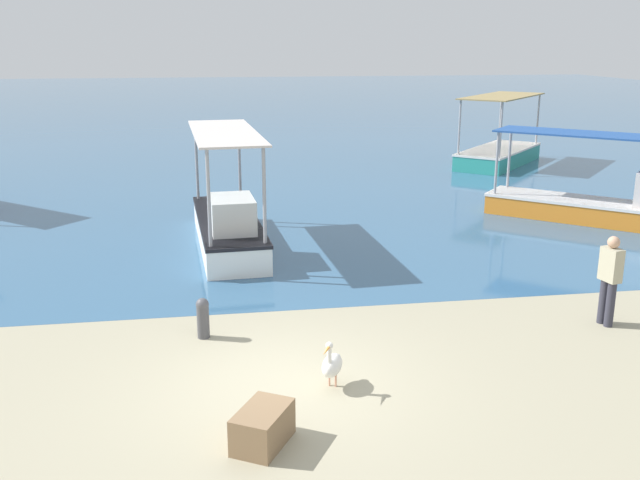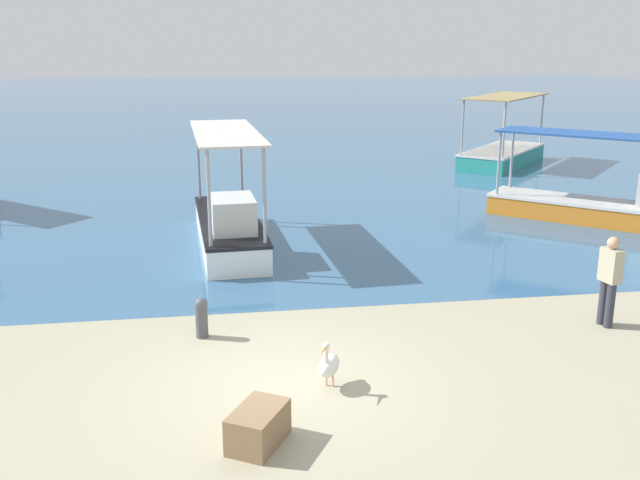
# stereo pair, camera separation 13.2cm
# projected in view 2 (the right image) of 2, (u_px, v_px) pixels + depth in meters

# --- Properties ---
(ground) EXTENTS (120.00, 120.00, 0.00)m
(ground) POSITION_uv_depth(u_px,v_px,m) (279.00, 383.00, 10.92)
(ground) COLOR tan
(harbor_water) EXTENTS (110.00, 90.00, 0.00)m
(harbor_water) POSITION_uv_depth(u_px,v_px,m) (223.00, 106.00, 56.61)
(harbor_water) COLOR #345E83
(harbor_water) RESTS_ON ground
(fishing_boat_far_left) EXTENTS (6.10, 5.60, 2.52)m
(fishing_boat_far_left) POSITION_uv_depth(u_px,v_px,m) (622.00, 204.00, 20.03)
(fishing_boat_far_left) COLOR orange
(fishing_boat_far_left) RESTS_ON harbor_water
(fishing_boat_near_left) EXTENTS (1.85, 5.58, 2.90)m
(fishing_boat_near_left) POSITION_uv_depth(u_px,v_px,m) (230.00, 223.00, 17.88)
(fishing_boat_near_left) COLOR white
(fishing_boat_near_left) RESTS_ON harbor_water
(fishing_boat_far_right) EXTENTS (4.98, 5.22, 2.86)m
(fishing_boat_far_right) POSITION_uv_depth(u_px,v_px,m) (502.00, 152.00, 29.77)
(fishing_boat_far_right) COLOR teal
(fishing_boat_far_right) RESTS_ON harbor_water
(pelican) EXTENTS (0.50, 0.76, 0.80)m
(pelican) POSITION_uv_depth(u_px,v_px,m) (329.00, 364.00, 10.69)
(pelican) COLOR #E0997A
(pelican) RESTS_ON ground
(mooring_bollard) EXTENTS (0.23, 0.23, 0.73)m
(mooring_bollard) POSITION_uv_depth(u_px,v_px,m) (201.00, 316.00, 12.50)
(mooring_bollard) COLOR #47474C
(mooring_bollard) RESTS_ON ground
(fisherman_standing) EXTENTS (0.30, 0.44, 1.69)m
(fisherman_standing) POSITION_uv_depth(u_px,v_px,m) (609.00, 279.00, 12.88)
(fisherman_standing) COLOR #30303D
(fisherman_standing) RESTS_ON ground
(cargo_crate) EXTENTS (0.92, 1.04, 0.50)m
(cargo_crate) POSITION_uv_depth(u_px,v_px,m) (258.00, 427.00, 9.21)
(cargo_crate) COLOR #866849
(cargo_crate) RESTS_ON ground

